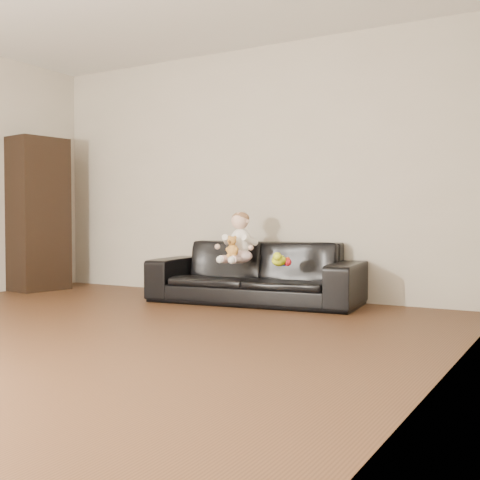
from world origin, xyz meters
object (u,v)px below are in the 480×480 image
Objects in this scene: cabinet at (38,214)px; teddy_bear at (232,247)px; toy_green at (279,260)px; toy_rattle at (288,262)px; toy_blue_disc at (284,265)px; baby at (239,241)px; sofa at (255,272)px.

teddy_bear is (2.53, 0.04, -0.31)m from cabinet.
toy_green reaches higher than toy_rattle.
toy_blue_disc is (0.50, 0.07, -0.15)m from teddy_bear.
baby reaches higher than toy_green.
teddy_bear is at bearing 179.26° from toy_green.
baby is 0.16m from teddy_bear.
teddy_bear is 2.87× the size of toy_rattle.
sofa is at bearing 154.92° from toy_blue_disc.
teddy_bear reaches higher than toy_green.
toy_green is (3.02, 0.04, -0.42)m from cabinet.
teddy_bear reaches higher than toy_blue_disc.
sofa is 4.13× the size of baby.
toy_green reaches higher than toy_blue_disc.
toy_blue_disc is (3.03, 0.12, -0.47)m from cabinet.
cabinet is 8.53× the size of teddy_bear.
toy_rattle is 0.69× the size of toy_blue_disc.
teddy_bear is at bearing -89.49° from baby.
sofa is 9.99× the size of teddy_bear.
baby is 0.56m from toy_blue_disc.
baby is 0.60m from toy_rattle.
sofa is 0.51m from toy_rattle.
toy_green is 2.13× the size of toy_rattle.
sofa is 0.35m from baby.
sofa reaches higher than toy_rattle.
sofa is at bearing 145.54° from toy_green.
toy_blue_disc is (0.51, -0.08, -0.21)m from baby.
teddy_bear is 0.56m from toy_rattle.
toy_green is 0.09m from toy_blue_disc.
toy_rattle is at bearing 38.57° from toy_green.
baby reaches higher than toy_blue_disc.
toy_rattle is (0.55, 0.04, -0.12)m from teddy_bear.
sofa reaches higher than toy_blue_disc.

